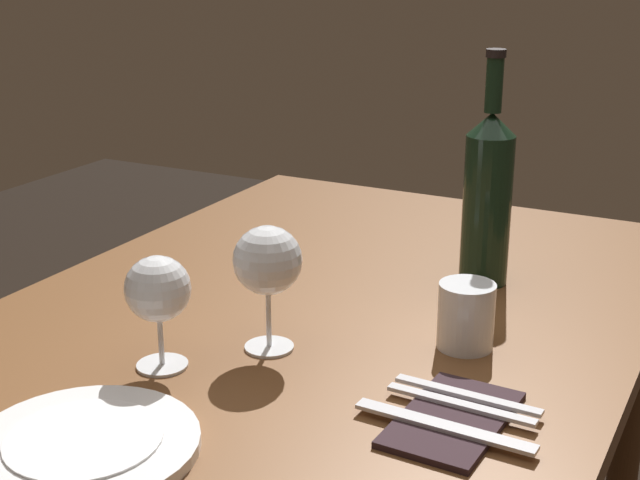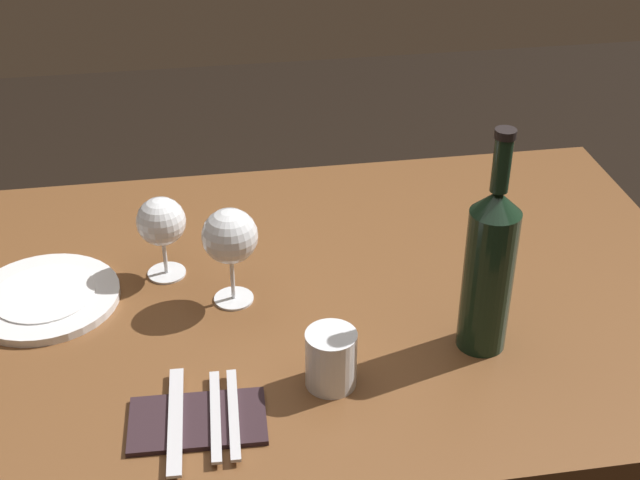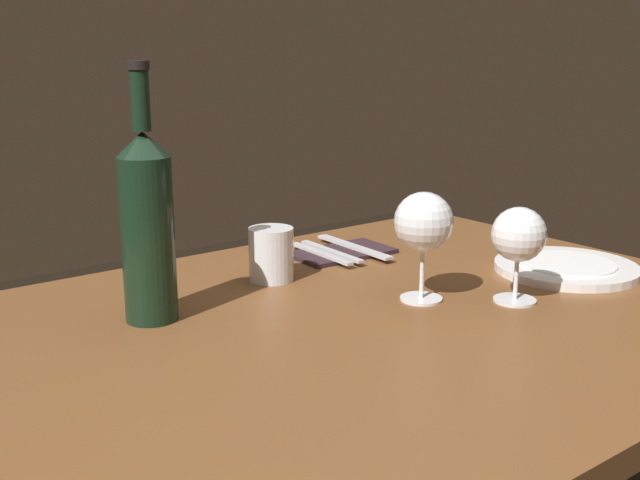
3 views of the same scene
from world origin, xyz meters
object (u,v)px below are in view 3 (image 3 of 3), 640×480
Objects in this scene: fork_outer at (321,253)px; dinner_plate at (566,267)px; wine_glass_right at (519,236)px; table_knife at (354,247)px; wine_glass_left at (424,224)px; fork_inner at (331,251)px; wine_bottle at (147,223)px; water_tumbler at (271,257)px; folded_napkin at (342,252)px.

dinner_plate is at bearing -48.76° from fork_outer.
table_knife is at bearing 91.06° from wine_glass_right.
wine_glass_left reaches higher than fork_inner.
wine_glass_left is at bearing -109.79° from table_knife.
wine_bottle is 4.05× the size of water_tumbler.
wine_glass_right is 0.41× the size of wine_bottle.
fork_outer is at bearing 131.24° from dinner_plate.
wine_glass_left is at bearing -61.69° from water_tumbler.
folded_napkin is at bearing 180.00° from table_knife.
wine_glass_right is 0.23m from dinner_plate.
fork_inner is 0.02m from fork_outer.
dinner_plate is at bearing -18.10° from wine_bottle.
wine_bottle is (-0.37, 0.18, 0.02)m from wine_glass_left.
water_tumbler is 0.23m from table_knife.
folded_napkin is 0.03m from table_knife.
fork_inner is at bearing 80.57° from wine_glass_left.
wine_bottle is at bearing -166.45° from folded_napkin.
wine_glass_left is 0.32m from table_knife.
wine_bottle is at bearing 161.90° from dinner_plate.
wine_glass_left is 0.31m from fork_outer.
wine_bottle is 1.48× the size of dinner_plate.
folded_napkin is at bearing 0.00° from fork_outer.
fork_outer is at bearing 15.20° from wine_bottle.
fork_outer is at bearing 85.54° from wine_glass_left.
fork_inner is at bearing 14.33° from wine_bottle.
wine_bottle is 1.73× the size of table_knife.
fork_outer is 0.08m from table_knife.
wine_bottle is 0.50m from table_knife.
wine_glass_left is 0.94× the size of fork_outer.
table_knife is (0.05, 0.00, 0.00)m from fork_inner.
table_knife is at bearing 0.00° from folded_napkin.
fork_outer is at bearing 103.01° from wine_glass_right.
wine_glass_right is (0.11, -0.09, -0.02)m from wine_glass_left.
wine_glass_left is at bearing -25.67° from wine_bottle.
water_tumbler is 0.21m from folded_napkin.
folded_napkin is 1.08× the size of fork_inner.
fork_outer is at bearing 180.00° from fork_inner.
fork_inner is (-0.02, 0.00, 0.01)m from folded_napkin.
wine_bottle is 0.43m from fork_outer.
wine_glass_right is 1.65× the size of water_tumbler.
dinner_plate reaches higher than table_knife.
folded_napkin is 1.08× the size of fork_outer.
wine_glass_left is 0.14m from wine_glass_right.
wine_glass_right is 0.82× the size of fork_outer.
table_knife is at bearing 70.21° from wine_glass_left.
dinner_plate is (0.68, -0.22, -0.14)m from wine_bottle.
table_knife is at bearing 0.00° from fork_inner.
water_tumbler reaches higher than fork_inner.
wine_glass_left reaches higher than fork_outer.
wine_bottle reaches higher than wine_glass_left.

